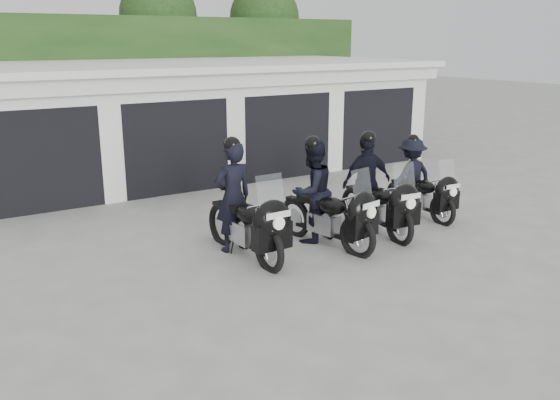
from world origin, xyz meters
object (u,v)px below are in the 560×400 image
police_bike_a (243,209)px  police_bike_d (416,180)px  police_bike_c (372,188)px  police_bike_b (320,198)px

police_bike_a → police_bike_d: size_ratio=1.19×
police_bike_c → police_bike_d: 1.49m
police_bike_a → police_bike_b: 1.48m
police_bike_b → police_bike_d: 2.78m
police_bike_a → police_bike_b: police_bike_a is taller
police_bike_a → police_bike_c: police_bike_a is taller
police_bike_d → police_bike_a: bearing=-176.0°
police_bike_b → police_bike_c: police_bike_b is taller
police_bike_a → police_bike_d: 4.23m
police_bike_b → police_bike_c: bearing=-6.7°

